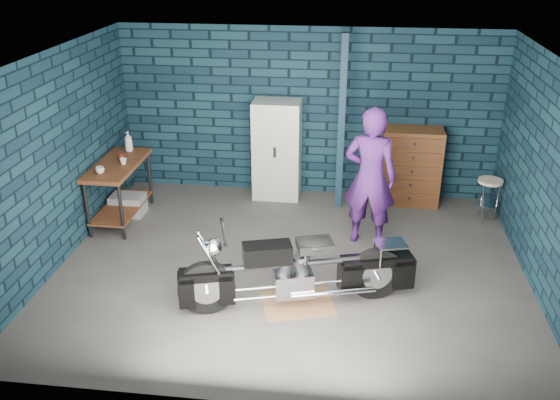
# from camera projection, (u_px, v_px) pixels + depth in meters

# --- Properties ---
(ground) EXTENTS (6.00, 6.00, 0.00)m
(ground) POSITION_uv_depth(u_px,v_px,m) (291.00, 266.00, 7.75)
(ground) COLOR #504D4B
(ground) RESTS_ON ground
(room_walls) EXTENTS (6.02, 5.01, 2.71)m
(room_walls) POSITION_uv_depth(u_px,v_px,m) (296.00, 114.00, 7.46)
(room_walls) COLOR #0E2130
(room_walls) RESTS_ON ground
(support_post) EXTENTS (0.10, 0.10, 2.70)m
(support_post) POSITION_uv_depth(u_px,v_px,m) (341.00, 125.00, 8.89)
(support_post) COLOR #132A3D
(support_post) RESTS_ON ground
(workbench) EXTENTS (0.60, 1.40, 0.91)m
(workbench) POSITION_uv_depth(u_px,v_px,m) (120.00, 191.00, 8.84)
(workbench) COLOR brown
(workbench) RESTS_ON ground
(drip_mat) EXTENTS (0.97, 0.83, 0.01)m
(drip_mat) POSITION_uv_depth(u_px,v_px,m) (298.00, 303.00, 6.98)
(drip_mat) COLOR brown
(drip_mat) RESTS_ON ground
(motorcycle) EXTENTS (2.43, 1.26, 1.03)m
(motorcycle) POSITION_uv_depth(u_px,v_px,m) (298.00, 266.00, 6.76)
(motorcycle) COLOR black
(motorcycle) RESTS_ON ground
(person) EXTENTS (0.79, 0.59, 1.95)m
(person) POSITION_uv_depth(u_px,v_px,m) (370.00, 177.00, 7.97)
(person) COLOR #4C1D6F
(person) RESTS_ON ground
(storage_bin) EXTENTS (0.50, 0.36, 0.31)m
(storage_bin) POSITION_uv_depth(u_px,v_px,m) (128.00, 205.00, 9.13)
(storage_bin) COLOR gray
(storage_bin) RESTS_ON ground
(locker) EXTENTS (0.75, 0.53, 1.60)m
(locker) POSITION_uv_depth(u_px,v_px,m) (277.00, 150.00, 9.49)
(locker) COLOR silver
(locker) RESTS_ON ground
(tool_chest) EXTENTS (0.92, 0.51, 1.23)m
(tool_chest) POSITION_uv_depth(u_px,v_px,m) (410.00, 167.00, 9.32)
(tool_chest) COLOR brown
(tool_chest) RESTS_ON ground
(shop_stool) EXTENTS (0.40, 0.40, 0.66)m
(shop_stool) POSITION_uv_depth(u_px,v_px,m) (488.00, 200.00, 8.86)
(shop_stool) COLOR beige
(shop_stool) RESTS_ON ground
(cup_a) EXTENTS (0.15, 0.15, 0.10)m
(cup_a) POSITION_uv_depth(u_px,v_px,m) (100.00, 170.00, 8.27)
(cup_a) COLOR beige
(cup_a) RESTS_ON workbench
(cup_b) EXTENTS (0.13, 0.13, 0.09)m
(cup_b) POSITION_uv_depth(u_px,v_px,m) (123.00, 161.00, 8.59)
(cup_b) COLOR beige
(cup_b) RESTS_ON workbench
(mug_red) EXTENTS (0.10, 0.10, 0.11)m
(mug_red) POSITION_uv_depth(u_px,v_px,m) (121.00, 157.00, 8.72)
(mug_red) COLOR maroon
(mug_red) RESTS_ON workbench
(bottle) EXTENTS (0.14, 0.14, 0.31)m
(bottle) POSITION_uv_depth(u_px,v_px,m) (128.00, 141.00, 9.06)
(bottle) COLOR gray
(bottle) RESTS_ON workbench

